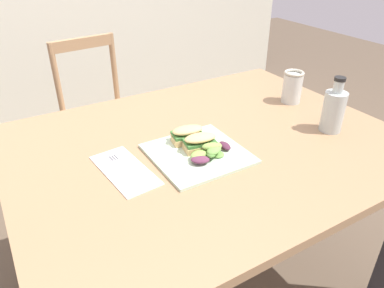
# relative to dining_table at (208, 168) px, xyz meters

# --- Properties ---
(dining_table) EXTENTS (1.31, 1.02, 0.74)m
(dining_table) POSITION_rel_dining_table_xyz_m (0.00, 0.00, 0.00)
(dining_table) COLOR #997551
(dining_table) RESTS_ON ground
(chair_wooden_far) EXTENTS (0.44, 0.44, 0.87)m
(chair_wooden_far) POSITION_rel_dining_table_xyz_m (-0.09, 0.97, -0.18)
(chair_wooden_far) COLOR tan
(chair_wooden_far) RESTS_ON ground
(plate_lunch) EXTENTS (0.29, 0.29, 0.01)m
(plate_lunch) POSITION_rel_dining_table_xyz_m (-0.08, -0.06, 0.12)
(plate_lunch) COLOR beige
(plate_lunch) RESTS_ON dining_table
(sandwich_half_front) EXTENTS (0.11, 0.08, 0.06)m
(sandwich_half_front) POSITION_rel_dining_table_xyz_m (-0.06, -0.05, 0.15)
(sandwich_half_front) COLOR #DBB270
(sandwich_half_front) RESTS_ON plate_lunch
(sandwich_half_back) EXTENTS (0.11, 0.08, 0.06)m
(sandwich_half_back) POSITION_rel_dining_table_xyz_m (-0.07, 0.02, 0.15)
(sandwich_half_back) COLOR #DBB270
(sandwich_half_back) RESTS_ON plate_lunch
(salad_mixed_greens) EXTENTS (0.17, 0.14, 0.04)m
(salad_mixed_greens) POSITION_rel_dining_table_xyz_m (-0.06, -0.09, 0.14)
(salad_mixed_greens) COLOR #6B9E47
(salad_mixed_greens) RESTS_ON plate_lunch
(napkin_folded) EXTENTS (0.14, 0.27, 0.00)m
(napkin_folded) POSITION_rel_dining_table_xyz_m (-0.31, -0.02, 0.11)
(napkin_folded) COLOR white
(napkin_folded) RESTS_ON dining_table
(fork_on_napkin) EXTENTS (0.04, 0.19, 0.00)m
(fork_on_napkin) POSITION_rel_dining_table_xyz_m (-0.32, -0.01, 0.12)
(fork_on_napkin) COLOR silver
(fork_on_napkin) RESTS_ON napkin_folded
(bottle_cold_brew) EXTENTS (0.08, 0.08, 0.20)m
(bottle_cold_brew) POSITION_rel_dining_table_xyz_m (0.42, -0.16, 0.18)
(bottle_cold_brew) COLOR #472819
(bottle_cold_brew) RESTS_ON dining_table
(mason_jar_iced_tea) EXTENTS (0.08, 0.08, 0.13)m
(mason_jar_iced_tea) POSITION_rel_dining_table_xyz_m (0.48, 0.11, 0.17)
(mason_jar_iced_tea) COLOR #995623
(mason_jar_iced_tea) RESTS_ON dining_table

